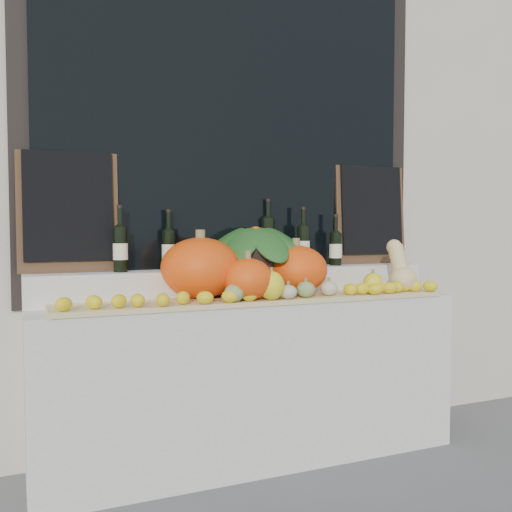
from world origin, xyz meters
TOP-DOWN VIEW (x-y plane):
  - storefront_facade at (0.00, 2.25)m, footprint 7.00×0.94m
  - display_sill at (0.00, 1.52)m, footprint 2.30×0.55m
  - rear_tier at (0.00, 1.68)m, footprint 2.30×0.25m
  - straw_bedding at (0.00, 1.40)m, footprint 2.10×0.32m
  - pumpkin_left at (-0.29, 1.50)m, footprint 0.49×0.49m
  - pumpkin_right at (0.25, 1.48)m, footprint 0.42×0.42m
  - pumpkin_center at (-0.09, 1.33)m, footprint 0.30×0.30m
  - butternut_squash at (0.88, 1.37)m, footprint 0.16×0.21m
  - decorative_gourds at (0.18, 1.30)m, footprint 0.95×0.17m
  - lemon_heap at (0.00, 1.29)m, footprint 2.20×0.16m
  - produce_bowl at (0.09, 1.66)m, footprint 0.71×0.71m
  - wine_bottle_far_left at (-0.67, 1.67)m, footprint 0.08×0.08m
  - wine_bottle_near_left at (-0.41, 1.70)m, footprint 0.08×0.08m
  - wine_bottle_tall at (0.20, 1.74)m, footprint 0.08×0.08m
  - wine_bottle_near_right at (0.40, 1.67)m, footprint 0.08×0.08m
  - wine_bottle_far_right at (0.62, 1.67)m, footprint 0.08×0.08m
  - chalkboard_left at (-0.92, 1.74)m, footprint 0.50×0.08m
  - chalkboard_right at (0.92, 1.74)m, footprint 0.50×0.08m

SIDE VIEW (x-z plane):
  - display_sill at x=0.00m, z-range 0.00..0.88m
  - straw_bedding at x=0.00m, z-range 0.88..0.90m
  - lemon_heap at x=0.00m, z-range 0.91..0.97m
  - rear_tier at x=0.00m, z-range 0.88..1.04m
  - decorative_gourds at x=0.18m, z-range 0.88..1.05m
  - pumpkin_center at x=-0.09m, z-range 0.91..1.12m
  - butternut_squash at x=0.88m, z-range 0.88..1.17m
  - pumpkin_right at x=0.25m, z-range 0.91..1.17m
  - pumpkin_left at x=-0.29m, z-range 0.91..1.22m
  - wine_bottle_far_right at x=0.62m, z-range 0.99..1.30m
  - wine_bottle_near_left at x=-0.41m, z-range 0.99..1.32m
  - produce_bowl at x=0.09m, z-range 1.04..1.28m
  - wine_bottle_far_left at x=-0.67m, z-range 0.99..1.34m
  - wine_bottle_near_right at x=0.40m, z-range 0.99..1.34m
  - wine_bottle_tall at x=0.20m, z-range 0.99..1.39m
  - chalkboard_left at x=-0.92m, z-range 1.05..1.67m
  - chalkboard_right at x=0.92m, z-range 1.05..1.67m
  - storefront_facade at x=0.00m, z-range 0.00..4.50m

